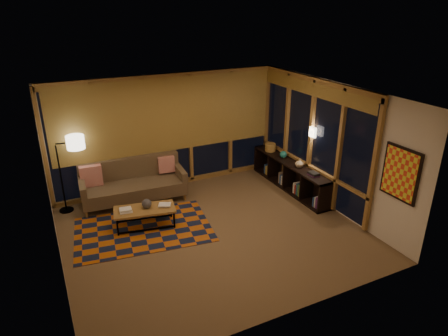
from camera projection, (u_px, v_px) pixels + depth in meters
name	position (u px, v px, depth m)	size (l,w,h in m)	color
floor	(212.00, 232.00, 7.81)	(5.50, 5.00, 0.01)	brown
ceiling	(210.00, 95.00, 6.77)	(5.50, 5.00, 0.01)	white
walls	(211.00, 168.00, 7.29)	(5.51, 5.01, 2.70)	beige
window_wall_back	(169.00, 132.00, 9.31)	(5.30, 0.16, 2.60)	olive
window_wall_right	(310.00, 139.00, 8.87)	(0.16, 3.70, 2.60)	olive
wall_art	(400.00, 174.00, 6.82)	(0.06, 0.74, 0.94)	red
wall_sconce	(313.00, 132.00, 8.65)	(0.12, 0.18, 0.22)	silver
sofa	(133.00, 183.00, 8.84)	(2.24, 0.91, 0.92)	brown
pillow_left	(91.00, 176.00, 8.60)	(0.46, 0.15, 0.46)	red
pillow_right	(167.00, 166.00, 9.22)	(0.37, 0.12, 0.37)	red
area_rug	(143.00, 229.00, 7.88)	(2.60, 1.73, 0.01)	#B75713
coffee_table	(145.00, 217.00, 7.94)	(1.19, 0.54, 0.40)	olive
book_stack_a	(126.00, 210.00, 7.74)	(0.21, 0.17, 0.06)	white
book_stack_b	(165.00, 205.00, 7.96)	(0.25, 0.20, 0.05)	white
ceramic_pot	(147.00, 204.00, 7.86)	(0.19, 0.19, 0.19)	black
floor_lamp	(61.00, 175.00, 8.29)	(0.56, 0.36, 1.67)	black
bookshelf	(290.00, 175.00, 9.52)	(0.40, 2.69, 0.67)	black
basket	(270.00, 147.00, 10.06)	(0.26, 0.26, 0.20)	#B18F3F
teal_bowl	(283.00, 155.00, 9.62)	(0.17, 0.17, 0.17)	#1A6B63
vase	(300.00, 163.00, 9.06)	(0.20, 0.20, 0.20)	tan
shelf_book_stack	(314.00, 174.00, 8.66)	(0.17, 0.24, 0.07)	white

